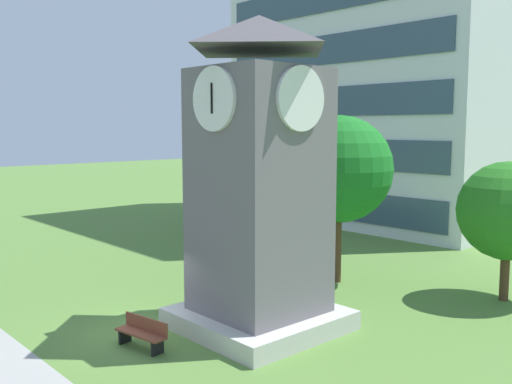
# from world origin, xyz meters

# --- Properties ---
(ground_plane) EXTENTS (160.00, 160.00, 0.00)m
(ground_plane) POSITION_xyz_m (0.00, 0.00, 0.00)
(ground_plane) COLOR #567F38
(kerb_strip) EXTENTS (120.00, 1.60, 0.01)m
(kerb_strip) POSITION_xyz_m (0.00, -3.76, 0.00)
(kerb_strip) COLOR #9E9E99
(kerb_strip) RESTS_ON ground
(office_building) EXTENTS (18.74, 10.24, 28.80)m
(office_building) POSITION_xyz_m (-8.28, 23.94, 14.40)
(office_building) COLOR silver
(office_building) RESTS_ON ground
(clock_tower) EXTENTS (4.62, 4.62, 9.82)m
(clock_tower) POSITION_xyz_m (2.49, 3.26, 4.37)
(clock_tower) COLOR slate
(clock_tower) RESTS_ON ground
(park_bench) EXTENTS (1.85, 0.77, 0.88)m
(park_bench) POSITION_xyz_m (1.47, -0.42, 0.46)
(park_bench) COLOR brown
(park_bench) RESTS_ON ground
(tree_near_tower) EXTENTS (4.38, 4.38, 6.92)m
(tree_near_tower) POSITION_xyz_m (0.67, 9.37, 4.72)
(tree_near_tower) COLOR #513823
(tree_near_tower) RESTS_ON ground
(tree_by_building) EXTENTS (3.64, 3.64, 5.20)m
(tree_by_building) POSITION_xyz_m (6.48, 12.01, 3.37)
(tree_by_building) COLOR #513823
(tree_by_building) RESTS_ON ground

